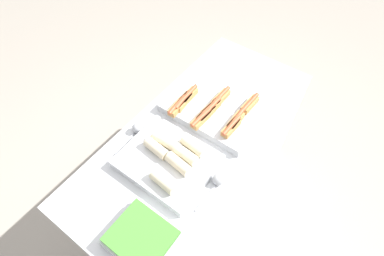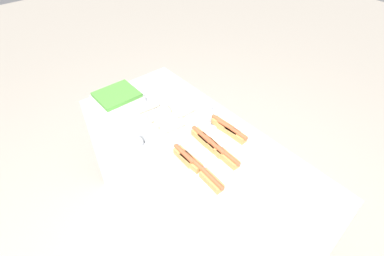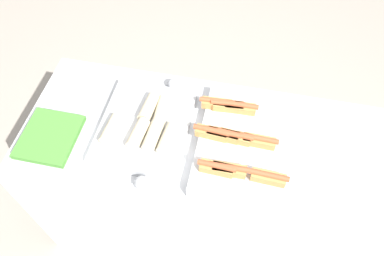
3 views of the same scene
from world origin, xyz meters
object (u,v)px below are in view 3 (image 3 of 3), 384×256
object	(u,v)px
serving_spoon_far	(172,84)
tray_side_front	(52,140)
tray_hotdogs	(238,142)
serving_spoon_near	(140,183)
tray_wraps	(145,127)

from	to	relation	value
serving_spoon_far	tray_side_front	bearing A→B (deg)	-135.33
tray_hotdogs	tray_side_front	size ratio (longest dim) A/B	1.98
tray_side_front	serving_spoon_near	size ratio (longest dim) A/B	1.26
tray_wraps	serving_spoon_far	size ratio (longest dim) A/B	2.05
tray_hotdogs	tray_wraps	distance (m)	0.40
tray_side_front	serving_spoon_near	world-z (taller)	tray_side_front
tray_wraps	serving_spoon_near	xyz separation A→B (m)	(0.05, -0.26, -0.01)
tray_wraps	serving_spoon_far	world-z (taller)	tray_wraps
tray_hotdogs	tray_wraps	size ratio (longest dim) A/B	1.20
tray_hotdogs	serving_spoon_far	distance (m)	0.44
serving_spoon_near	serving_spoon_far	bearing A→B (deg)	89.85
tray_hotdogs	tray_wraps	world-z (taller)	tray_wraps
tray_hotdogs	serving_spoon_near	distance (m)	0.44
tray_side_front	serving_spoon_far	size ratio (longest dim) A/B	1.24
tray_side_front	tray_wraps	bearing A→B (deg)	21.79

